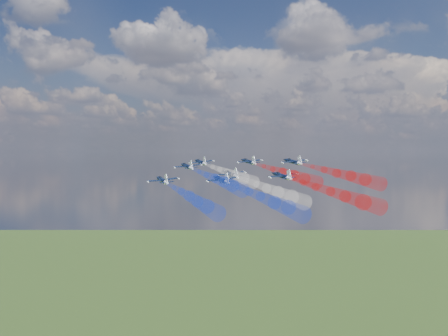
% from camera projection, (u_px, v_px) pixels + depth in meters
% --- Properties ---
extents(jet_lead, '(14.22, 14.36, 4.97)m').
position_uv_depth(jet_lead, '(201.00, 162.00, 161.38)').
color(jet_lead, black).
extents(trail_lead, '(27.48, 26.66, 7.91)m').
position_uv_depth(trail_lead, '(227.00, 172.00, 141.34)').
color(trail_lead, white).
extents(jet_inner_left, '(14.22, 14.36, 4.97)m').
position_uv_depth(jet_inner_left, '(187.00, 166.00, 146.46)').
color(jet_inner_left, black).
extents(trail_inner_left, '(27.48, 26.66, 7.91)m').
position_uv_depth(trail_inner_left, '(215.00, 178.00, 126.43)').
color(trail_inner_left, blue).
extents(jet_inner_right, '(14.22, 14.36, 4.97)m').
position_uv_depth(jet_inner_right, '(249.00, 162.00, 156.72)').
color(jet_inner_right, black).
extents(trail_inner_right, '(27.48, 26.66, 7.91)m').
position_uv_depth(trail_inner_right, '(283.00, 172.00, 136.69)').
color(trail_inner_right, red).
extents(jet_outer_left, '(14.22, 14.36, 4.97)m').
position_uv_depth(jet_outer_left, '(162.00, 180.00, 130.92)').
color(jet_outer_left, black).
extents(trail_outer_left, '(27.48, 26.66, 7.91)m').
position_uv_depth(trail_outer_left, '(189.00, 196.00, 110.89)').
color(trail_outer_left, blue).
extents(jet_center_third, '(14.22, 14.36, 4.97)m').
position_uv_depth(jet_center_third, '(230.00, 174.00, 139.07)').
color(jet_center_third, black).
extents(trail_center_third, '(27.48, 26.66, 7.91)m').
position_uv_depth(trail_center_third, '(267.00, 188.00, 119.03)').
color(trail_center_third, white).
extents(jet_outer_right, '(14.22, 14.36, 4.97)m').
position_uv_depth(jet_outer_right, '(293.00, 162.00, 147.88)').
color(jet_outer_right, black).
extents(trail_outer_right, '(27.48, 26.66, 7.91)m').
position_uv_depth(trail_outer_right, '(337.00, 173.00, 127.85)').
color(trail_outer_right, red).
extents(jet_rear_left, '(14.22, 14.36, 4.97)m').
position_uv_depth(jet_rear_left, '(221.00, 180.00, 125.33)').
color(jet_rear_left, black).
extents(trail_rear_left, '(27.48, 26.66, 7.91)m').
position_uv_depth(trail_rear_left, '(261.00, 197.00, 105.30)').
color(trail_rear_left, blue).
extents(jet_rear_right, '(14.22, 14.36, 4.97)m').
position_uv_depth(jet_rear_right, '(282.00, 176.00, 131.82)').
color(jet_rear_right, black).
extents(trail_rear_right, '(27.48, 26.66, 7.91)m').
position_uv_depth(trail_rear_right, '(330.00, 191.00, 111.78)').
color(trail_rear_right, red).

